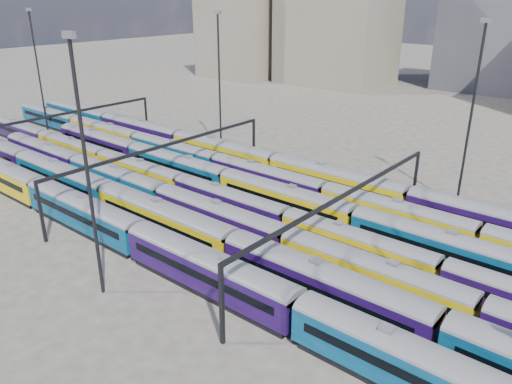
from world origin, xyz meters
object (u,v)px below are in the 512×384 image
Objects in this scene: rake_0 at (208,267)px; mast_2 at (86,163)px; rake_1 at (164,217)px; rake_2 at (219,215)px.

mast_2 is at bearing -140.20° from rake_0.
mast_2 is (4.25, -12.00, 11.00)m from rake_1.
mast_2 reaches higher than rake_0.
rake_0 is 0.97× the size of rake_1.
rake_0 is at bearing -21.56° from rake_1.
rake_0 is 15.57m from mast_2.
rake_1 is at bearing 109.52° from mast_2.
mast_2 is at bearing -90.79° from rake_2.
rake_0 is at bearing 39.80° from mast_2.
mast_2 is (-0.24, -17.00, 11.25)m from rake_2.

